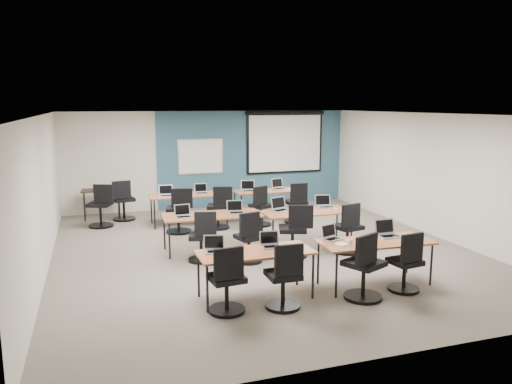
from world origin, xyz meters
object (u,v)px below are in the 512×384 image
object	(u,v)px
laptop_9	(201,191)
utility_table	(101,193)
task_chair_2	(364,272)
laptop_7	(324,204)
training_table_mid_right	(307,213)
laptop_8	(166,193)
laptop_2	(331,236)
task_chair_3	(406,267)
task_chair_7	(348,232)
laptop_6	(280,207)
task_chair_8	(179,214)
whiteboard	(201,157)
projector_screen	(285,139)
task_chair_11	(296,206)
training_table_front_right	(375,244)
training_table_back_left	(189,196)
laptop_5	(236,210)
task_chair_10	(261,209)
laptop_0	(215,248)
task_chair_9	(219,211)
spare_chair_a	(123,204)
training_table_front_left	(255,254)
spare_chair_b	(101,209)
training_table_mid_left	(212,217)
task_chair_1	(284,282)
task_chair_0	(227,285)
task_chair_4	(202,241)
task_chair_5	(249,242)
laptop_10	(249,188)
laptop_3	(388,232)
laptop_11	(278,186)
task_chair_6	(294,235)

from	to	relation	value
laptop_9	utility_table	xyz separation A→B (m)	(-2.34, 1.21, -0.13)
task_chair_2	laptop_7	size ratio (longest dim) A/B	3.11
training_table_mid_right	laptop_9	bearing A→B (deg)	119.95
laptop_8	laptop_9	bearing A→B (deg)	7.90
training_table_mid_right	laptop_2	world-z (taller)	laptop_2
task_chair_3	task_chair_7	world-z (taller)	task_chair_7
laptop_6	laptop_9	xyz separation A→B (m)	(-1.12, 2.46, -0.01)
task_chair_3	laptop_9	size ratio (longest dim) A/B	3.12
task_chair_2	task_chair_8	bearing A→B (deg)	87.90
training_table_mid_right	utility_table	xyz separation A→B (m)	(-3.96, 3.92, -0.02)
laptop_6	task_chair_7	bearing A→B (deg)	-61.31
whiteboard	projector_screen	bearing A→B (deg)	-0.45
projector_screen	task_chair_11	size ratio (longest dim) A/B	2.36
training_table_front_right	training_table_back_left	distance (m)	5.47
laptop_5	task_chair_10	distance (m)	1.95
laptop_0	laptop_2	xyz separation A→B (m)	(1.95, 0.10, -0.00)
training_table_mid_right	laptop_0	world-z (taller)	laptop_0
task_chair_9	spare_chair_a	xyz separation A→B (m)	(-2.08, 1.57, 0.00)
task_chair_10	laptop_0	bearing A→B (deg)	-140.96
training_table_front_left	task_chair_3	distance (m)	2.37
spare_chair_b	task_chair_2	bearing A→B (deg)	-35.59
training_table_front_left	training_table_mid_left	xyz separation A→B (m)	(-0.04, 2.65, 0.01)
task_chair_1	task_chair_0	bearing A→B (deg)	173.57
task_chair_4	training_table_mid_right	bearing A→B (deg)	23.06
task_chair_4	task_chair_5	distance (m)	0.87
task_chair_7	laptop_9	bearing A→B (deg)	107.71
task_chair_0	laptop_10	distance (m)	5.79
training_table_front_left	laptop_6	distance (m)	2.93
laptop_0	laptop_8	xyz separation A→B (m)	(-0.04, 4.81, 0.00)
training_table_front_right	laptop_3	world-z (taller)	laptop_3
projector_screen	task_chair_7	xyz separation A→B (m)	(-0.67, -5.11, -1.46)
training_table_front_left	laptop_2	bearing A→B (deg)	10.06
training_table_front_right	laptop_10	bearing A→B (deg)	98.59
training_table_mid_right	laptop_0	size ratio (longest dim) A/B	5.92
whiteboard	task_chair_10	xyz separation A→B (m)	(0.92, -2.50, -1.04)
task_chair_4	training_table_mid_left	bearing A→B (deg)	76.41
laptop_6	task_chair_10	distance (m)	1.69
task_chair_9	task_chair_10	size ratio (longest dim) A/B	1.04
task_chair_8	laptop_11	size ratio (longest dim) A/B	3.00
task_chair_5	task_chair_1	bearing A→B (deg)	-107.70
laptop_8	spare_chair_a	world-z (taller)	spare_chair_a
task_chair_2	laptop_9	bearing A→B (deg)	78.14
task_chair_8	task_chair_10	world-z (taller)	task_chair_8
whiteboard	laptop_0	xyz separation A→B (m)	(-1.18, -6.57, -0.66)
task_chair_4	task_chair_2	bearing A→B (deg)	-39.49
task_chair_1	laptop_3	bearing A→B (deg)	18.61
task_chair_4	laptop_6	xyz separation A→B (m)	(1.77, 0.62, 0.39)
task_chair_2	task_chair_7	size ratio (longest dim) A/B	1.03
training_table_mid_left	task_chair_9	distance (m)	1.74
task_chair_2	task_chair_6	world-z (taller)	task_chair_2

